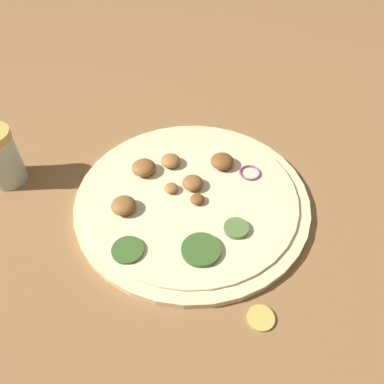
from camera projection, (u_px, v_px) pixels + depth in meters
name	position (u px, v px, depth m)	size (l,w,h in m)	color
ground_plane	(192.00, 201.00, 0.59)	(3.00, 3.00, 0.00)	olive
pizza	(191.00, 197.00, 0.59)	(0.36, 0.36, 0.03)	beige
loose_cap	(261.00, 317.00, 0.46)	(0.03, 0.03, 0.01)	gold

